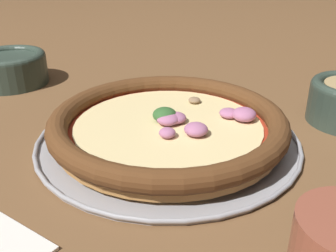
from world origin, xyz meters
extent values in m
plane|color=brown|center=(0.00, 0.00, 0.00)|extent=(3.00, 3.00, 0.00)
cylinder|color=#9E9EA3|center=(0.00, 0.00, 0.00)|extent=(0.34, 0.34, 0.01)
torus|color=#9E9EA3|center=(0.00, 0.00, 0.01)|extent=(0.34, 0.34, 0.01)
cylinder|color=#BC7F42|center=(0.00, 0.00, 0.02)|extent=(0.29, 0.29, 0.01)
torus|color=#563319|center=(0.00, 0.00, 0.03)|extent=(0.31, 0.31, 0.03)
cylinder|color=#A32D19|center=(0.00, 0.00, 0.02)|extent=(0.26, 0.26, 0.00)
cylinder|color=beige|center=(0.00, 0.00, 0.03)|extent=(0.24, 0.24, 0.00)
ellipsoid|color=#8E7051|center=(-0.05, 0.07, 0.03)|extent=(0.02, 0.02, 0.01)
ellipsoid|color=#33602D|center=(-0.01, 0.00, 0.04)|extent=(0.04, 0.04, 0.02)
ellipsoid|color=#B26B93|center=(0.02, 0.08, 0.03)|extent=(0.03, 0.03, 0.01)
ellipsoid|color=#B26B93|center=(0.03, -0.02, 0.03)|extent=(0.03, 0.03, 0.01)
ellipsoid|color=#B26B93|center=(0.04, 0.02, 0.03)|extent=(0.03, 0.03, 0.02)
ellipsoid|color=#B26B93|center=(0.04, 0.09, 0.04)|extent=(0.04, 0.04, 0.02)
ellipsoid|color=#B26B93|center=(0.00, 0.01, 0.03)|extent=(0.03, 0.03, 0.01)
ellipsoid|color=#B26B93|center=(0.00, 0.00, 0.03)|extent=(0.04, 0.04, 0.01)
cylinder|color=#334238|center=(-0.34, -0.15, 0.03)|extent=(0.13, 0.13, 0.05)
torus|color=#334238|center=(-0.34, -0.15, 0.05)|extent=(0.13, 0.13, 0.02)
camera|label=1|loc=(0.41, -0.22, 0.25)|focal=42.00mm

